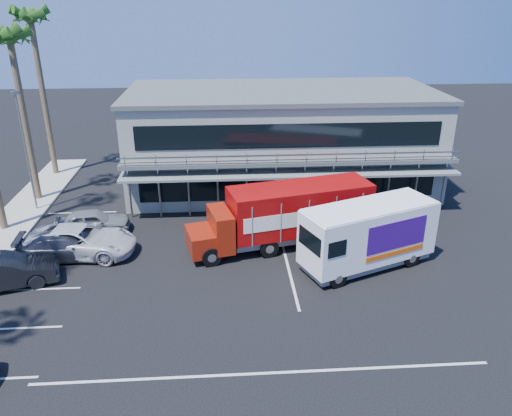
{
  "coord_description": "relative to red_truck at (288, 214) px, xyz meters",
  "views": [
    {
      "loc": [
        -1.37,
        -21.3,
        13.65
      ],
      "look_at": [
        0.45,
        5.05,
        2.3
      ],
      "focal_mm": 35.0,
      "sensor_mm": 36.0,
      "label": 1
    }
  ],
  "objects": [
    {
      "name": "red_truck",
      "position": [
        0.0,
        0.0,
        0.0
      ],
      "size": [
        11.01,
        4.94,
        3.61
      ],
      "rotation": [
        0.0,
        0.0,
        0.24
      ],
      "color": "maroon",
      "rests_on": "ground"
    },
    {
      "name": "parked_car_e",
      "position": [
        -11.78,
        2.38,
        -1.23
      ],
      "size": [
        4.69,
        2.52,
        1.52
      ],
      "primitive_type": "imported",
      "rotation": [
        0.0,
        0.0,
        1.74
      ],
      "color": "gray",
      "rests_on": "ground"
    },
    {
      "name": "parked_car_d",
      "position": [
        -12.48,
        -0.82,
        -1.23
      ],
      "size": [
        5.36,
        2.49,
        1.52
      ],
      "primitive_type": "imported",
      "rotation": [
        0.0,
        0.0,
        1.64
      ],
      "color": "#2D303D",
      "rests_on": "ground"
    },
    {
      "name": "ground",
      "position": [
        -2.28,
        -4.82,
        -1.99
      ],
      "size": [
        120.0,
        120.0,
        0.0
      ],
      "primitive_type": "plane",
      "color": "black",
      "rests_on": "ground"
    },
    {
      "name": "white_van",
      "position": [
        3.92,
        -2.83,
        -0.09
      ],
      "size": [
        7.72,
        5.08,
        3.57
      ],
      "rotation": [
        0.0,
        0.0,
        0.39
      ],
      "color": "white",
      "rests_on": "ground"
    },
    {
      "name": "light_pole_far",
      "position": [
        -16.48,
        6.18,
        2.52
      ],
      "size": [
        0.5,
        0.25,
        8.09
      ],
      "color": "gray",
      "rests_on": "ground"
    },
    {
      "name": "parked_car_c",
      "position": [
        -11.78,
        -0.42,
        -1.13
      ],
      "size": [
        6.42,
        3.53,
        1.7
      ],
      "primitive_type": "imported",
      "rotation": [
        0.0,
        0.0,
        1.45
      ],
      "color": "silver",
      "rests_on": "ground"
    },
    {
      "name": "palm_e",
      "position": [
        -16.98,
        8.18,
        8.59
      ],
      "size": [
        2.8,
        2.8,
        12.25
      ],
      "color": "brown",
      "rests_on": "ground"
    },
    {
      "name": "building",
      "position": [
        0.72,
        10.11,
        1.67
      ],
      "size": [
        22.4,
        12.0,
        7.3
      ],
      "color": "gray",
      "rests_on": "ground"
    },
    {
      "name": "palm_f",
      "position": [
        -17.38,
        13.68,
        9.48
      ],
      "size": [
        2.8,
        2.8,
        13.25
      ],
      "color": "brown",
      "rests_on": "ground"
    },
    {
      "name": "parked_car_b",
      "position": [
        -14.78,
        -3.62,
        -1.14
      ],
      "size": [
        5.46,
        3.24,
        1.7
      ],
      "primitive_type": "imported",
      "rotation": [
        0.0,
        0.0,
        1.87
      ],
      "color": "black",
      "rests_on": "ground"
    }
  ]
}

